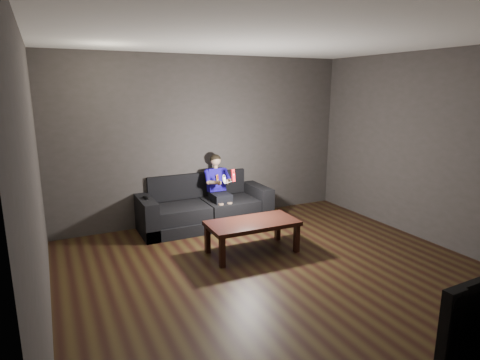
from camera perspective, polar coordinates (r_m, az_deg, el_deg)
floor at (r=4.87m, az=6.60°, el=-13.72°), size 5.00×5.00×0.00m
back_wall at (r=6.65m, az=-4.78°, el=5.74°), size 5.00×0.04×2.70m
left_wall at (r=3.74m, az=-27.07°, el=-1.33°), size 0.04×5.00×2.70m
right_wall at (r=6.15m, az=27.05°, el=3.78°), size 0.04×5.00×2.70m
ceiling at (r=4.39m, az=7.57°, el=19.64°), size 5.00×5.00×0.02m
sofa at (r=6.55m, az=-5.19°, el=-4.10°), size 2.10×0.91×0.81m
child at (r=6.47m, az=-3.10°, el=-0.47°), size 0.42×0.52×1.03m
wii_remote_red at (r=6.10m, az=-0.98°, el=0.66°), size 0.05×0.07×0.20m
nunchuk_white at (r=6.06m, az=-2.28°, el=0.14°), size 0.06×0.09×0.15m
wii_remote_black at (r=6.13m, az=-13.29°, el=-2.45°), size 0.05×0.16×0.03m
coffee_table at (r=5.41m, az=1.76°, el=-6.49°), size 1.22×0.63×0.44m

